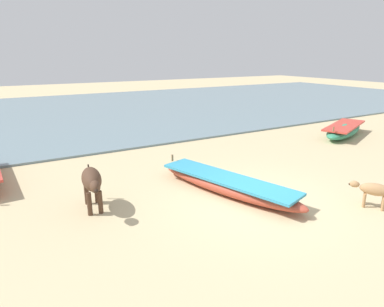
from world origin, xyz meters
TOP-DOWN VIEW (x-y plane):
  - ground at (0.00, 0.00)m, footprint 80.00×80.00m
  - sea_water at (0.00, 16.11)m, footprint 60.00×20.00m
  - fishing_boat_1 at (-0.30, 0.83)m, footprint 2.21×4.62m
  - fishing_boat_4 at (8.17, 3.48)m, footprint 3.98×2.43m
  - cow_adult_dark at (-3.65, 1.59)m, footprint 0.58×1.55m
  - calf_near_tan at (2.22, -1.66)m, footprint 0.66×0.90m

SIDE VIEW (x-z plane):
  - ground at x=0.00m, z-range 0.00..0.00m
  - sea_water at x=0.00m, z-range 0.00..0.08m
  - fishing_boat_1 at x=-0.30m, z-range -0.08..0.56m
  - fishing_boat_4 at x=8.17m, z-range -0.08..0.64m
  - calf_near_tan at x=2.22m, z-range 0.14..0.77m
  - cow_adult_dark at x=-3.65m, z-range 0.22..1.22m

